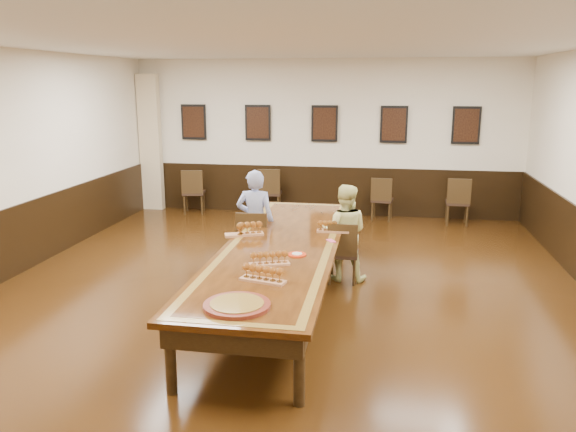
% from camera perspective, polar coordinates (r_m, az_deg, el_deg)
% --- Properties ---
extents(floor, '(8.00, 10.00, 0.02)m').
position_cam_1_polar(floor, '(7.28, -0.67, -8.67)').
color(floor, black).
rests_on(floor, ground).
extents(ceiling, '(8.00, 10.00, 0.02)m').
position_cam_1_polar(ceiling, '(6.76, -0.75, 17.51)').
color(ceiling, white).
rests_on(ceiling, floor).
extents(wall_back, '(8.00, 0.02, 3.20)m').
position_cam_1_polar(wall_back, '(11.76, 3.74, 7.92)').
color(wall_back, beige).
rests_on(wall_back, floor).
extents(wall_front, '(8.00, 0.02, 3.20)m').
position_cam_1_polar(wall_front, '(2.33, -24.70, -17.07)').
color(wall_front, beige).
rests_on(wall_front, floor).
extents(chair_man, '(0.46, 0.50, 0.95)m').
position_cam_1_polar(chair_man, '(8.15, -3.45, -2.64)').
color(chair_man, black).
rests_on(chair_man, floor).
extents(chair_woman, '(0.41, 0.45, 0.87)m').
position_cam_1_polar(chair_woman, '(7.85, 5.63, -3.60)').
color(chair_woman, black).
rests_on(chair_woman, floor).
extents(spare_chair_a, '(0.53, 0.56, 0.95)m').
position_cam_1_polar(spare_chair_a, '(12.09, -9.55, 2.51)').
color(spare_chair_a, black).
rests_on(spare_chair_a, floor).
extents(spare_chair_b, '(0.51, 0.55, 0.99)m').
position_cam_1_polar(spare_chair_b, '(11.79, -1.84, 2.53)').
color(spare_chair_b, black).
rests_on(spare_chair_b, floor).
extents(spare_chair_c, '(0.46, 0.49, 0.88)m').
position_cam_1_polar(spare_chair_c, '(11.48, 9.54, 1.77)').
color(spare_chair_c, black).
rests_on(spare_chair_c, floor).
extents(spare_chair_d, '(0.46, 0.50, 0.94)m').
position_cam_1_polar(spare_chair_d, '(11.44, 16.84, 1.48)').
color(spare_chair_d, black).
rests_on(spare_chair_d, floor).
extents(person_man, '(0.57, 0.38, 1.52)m').
position_cam_1_polar(person_man, '(8.17, -3.34, -0.54)').
color(person_man, '#465DB1').
rests_on(person_man, floor).
extents(person_woman, '(0.68, 0.53, 1.37)m').
position_cam_1_polar(person_woman, '(7.88, 5.73, -1.69)').
color(person_woman, '#E6E48F').
rests_on(person_woman, floor).
extents(pink_phone, '(0.14, 0.16, 0.01)m').
position_cam_1_polar(pink_phone, '(7.19, 4.39, -2.53)').
color(pink_phone, '#EF4F88').
rests_on(pink_phone, conference_table).
extents(curtain, '(0.45, 0.18, 2.90)m').
position_cam_1_polar(curtain, '(12.55, -13.79, 7.22)').
color(curtain, beige).
rests_on(curtain, floor).
extents(wainscoting, '(8.00, 10.00, 1.00)m').
position_cam_1_polar(wainscoting, '(7.10, -0.68, -4.85)').
color(wainscoting, black).
rests_on(wainscoting, floor).
extents(conference_table, '(1.40, 5.00, 0.76)m').
position_cam_1_polar(conference_table, '(7.07, -0.68, -4.00)').
color(conference_table, '#321808').
rests_on(conference_table, floor).
extents(posters, '(6.14, 0.04, 0.74)m').
position_cam_1_polar(posters, '(11.66, 3.73, 9.35)').
color(posters, black).
rests_on(posters, wall_back).
extents(flight_a, '(0.53, 0.33, 0.19)m').
position_cam_1_polar(flight_a, '(7.42, -4.28, -1.36)').
color(flight_a, '#A86D46').
rests_on(flight_a, conference_table).
extents(flight_b, '(0.44, 0.17, 0.16)m').
position_cam_1_polar(flight_b, '(7.60, 4.35, -1.10)').
color(flight_b, '#A86D46').
rests_on(flight_b, conference_table).
extents(flight_c, '(0.47, 0.29, 0.17)m').
position_cam_1_polar(flight_c, '(6.22, -1.90, -4.37)').
color(flight_c, '#A86D46').
rests_on(flight_c, conference_table).
extents(flight_d, '(0.50, 0.26, 0.18)m').
position_cam_1_polar(flight_d, '(5.72, -2.58, -5.94)').
color(flight_d, '#A86D46').
rests_on(flight_d, conference_table).
extents(red_plate_grp, '(0.22, 0.22, 0.03)m').
position_cam_1_polar(red_plate_grp, '(6.59, 0.93, -3.94)').
color(red_plate_grp, red).
rests_on(red_plate_grp, conference_table).
extents(carved_platter, '(0.74, 0.74, 0.05)m').
position_cam_1_polar(carved_platter, '(5.14, -5.20, -9.01)').
color(carved_platter, '#541810').
rests_on(carved_platter, conference_table).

